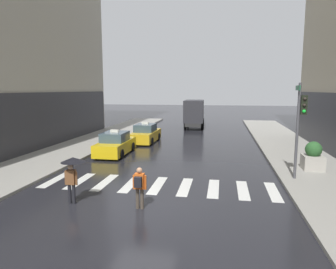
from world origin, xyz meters
TOP-DOWN VIEW (x-y plane):
  - ground_plane at (0.00, 0.00)m, footprint 160.00×160.00m
  - crosswalk_markings at (-0.00, 3.00)m, footprint 11.30×2.80m
  - traffic_light_pole at (6.81, 4.89)m, footprint 0.44×0.84m
  - taxi_lead at (-4.47, 9.47)m, footprint 1.98×4.56m
  - taxi_second at (-3.60, 14.82)m, footprint 1.97×4.56m
  - box_truck at (-0.36, 26.15)m, footprint 2.53×7.62m
  - pedestrian_with_umbrella at (-2.87, 0.04)m, footprint 0.96×0.96m
  - pedestrian_with_backpack at (-0.07, -0.04)m, footprint 0.55×0.43m
  - planter_near_corner at (8.10, 6.91)m, footprint 1.10×1.10m

SIDE VIEW (x-z plane):
  - ground_plane at x=0.00m, z-range 0.00..0.00m
  - crosswalk_markings at x=0.00m, z-range 0.00..0.01m
  - taxi_lead at x=-4.47m, z-range -0.18..1.63m
  - taxi_second at x=-3.60m, z-range -0.18..1.63m
  - planter_near_corner at x=8.10m, z-range 0.07..1.67m
  - pedestrian_with_backpack at x=-0.07m, z-range 0.15..1.80m
  - pedestrian_with_umbrella at x=-2.87m, z-range 0.55..2.49m
  - box_truck at x=-0.36m, z-range 0.18..3.53m
  - traffic_light_pole at x=6.81m, z-range 0.86..5.66m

